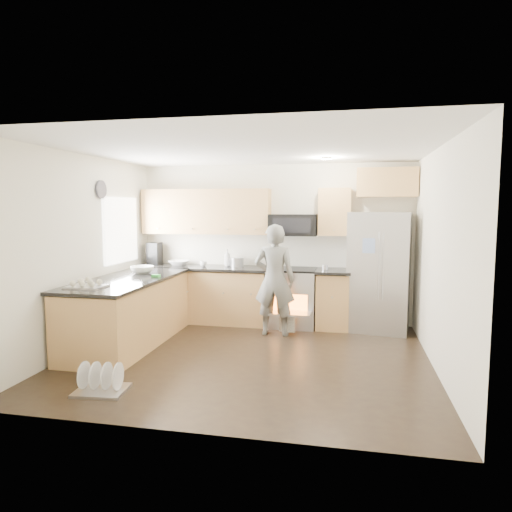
% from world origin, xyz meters
% --- Properties ---
extents(ground, '(4.50, 4.50, 0.00)m').
position_xyz_m(ground, '(0.00, 0.00, 0.00)').
color(ground, black).
rests_on(ground, ground).
extents(room_shell, '(4.54, 4.04, 2.62)m').
position_xyz_m(room_shell, '(-0.04, 0.02, 1.67)').
color(room_shell, white).
rests_on(room_shell, ground).
extents(back_cabinet_run, '(4.45, 0.64, 2.50)m').
position_xyz_m(back_cabinet_run, '(-0.59, 1.75, 0.96)').
color(back_cabinet_run, tan).
rests_on(back_cabinet_run, ground).
extents(peninsula, '(0.96, 2.36, 1.03)m').
position_xyz_m(peninsula, '(-1.75, 0.25, 0.46)').
color(peninsula, tan).
rests_on(peninsula, ground).
extents(stove_range, '(0.76, 0.97, 1.79)m').
position_xyz_m(stove_range, '(0.35, 1.69, 0.68)').
color(stove_range, '#B7B7BC').
rests_on(stove_range, ground).
extents(refrigerator, '(0.99, 0.83, 1.83)m').
position_xyz_m(refrigerator, '(1.70, 1.70, 0.91)').
color(refrigerator, '#B7B7BC').
rests_on(refrigerator, ground).
extents(person, '(0.61, 0.40, 1.66)m').
position_xyz_m(person, '(0.16, 1.11, 0.83)').
color(person, slate).
rests_on(person, ground).
extents(dish_rack, '(0.54, 0.45, 0.31)m').
position_xyz_m(dish_rack, '(-1.24, -1.36, 0.08)').
color(dish_rack, '#B7B7BC').
rests_on(dish_rack, ground).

